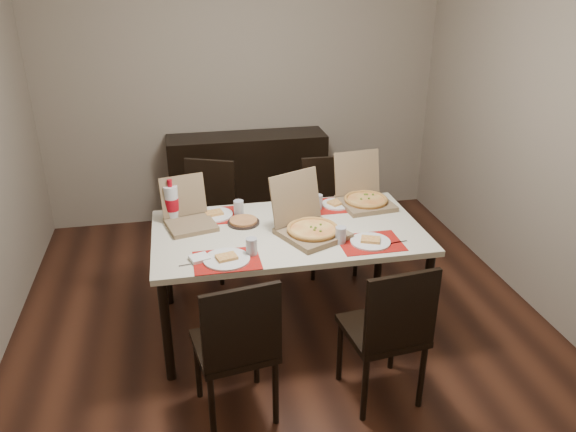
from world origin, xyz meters
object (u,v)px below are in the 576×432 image
object	(u,v)px
chair_near_right	(389,329)
dip_bowl	(288,219)
chair_far_right	(328,209)
dining_table	(288,238)
soda_bottle	(172,203)
chair_near_left	(237,345)
chair_far_left	(207,213)
sideboard	(248,180)
pizza_box_center	(310,226)

from	to	relation	value
chair_near_right	dip_bowl	bearing A→B (deg)	109.79
chair_far_right	dip_bowl	distance (m)	0.85
dining_table	dip_bowl	bearing A→B (deg)	78.48
chair_near_right	soda_bottle	distance (m)	1.71
chair_near_right	chair_near_left	bearing A→B (deg)	178.11
chair_far_left	chair_near_left	bearing A→B (deg)	-88.91
chair_near_left	chair_far_right	world-z (taller)	same
soda_bottle	chair_near_left	bearing A→B (deg)	-75.61
sideboard	dip_bowl	bearing A→B (deg)	-87.70
pizza_box_center	dip_bowl	world-z (taller)	pizza_box_center
sideboard	chair_far_left	bearing A→B (deg)	-118.02
chair_near_left	soda_bottle	xyz separation A→B (m)	(-0.30, 1.17, 0.37)
dining_table	chair_near_right	bearing A→B (deg)	-65.88
sideboard	chair_near_right	xyz separation A→B (m)	(0.44, -2.67, 0.06)
sideboard	chair_far_right	size ratio (longest dim) A/B	1.61
chair_far_left	soda_bottle	bearing A→B (deg)	-113.36
chair_near_left	chair_far_right	bearing A→B (deg)	59.97
pizza_box_center	sideboard	bearing A→B (deg)	94.93
dip_bowl	soda_bottle	bearing A→B (deg)	167.55
chair_far_left	soda_bottle	distance (m)	0.77
chair_near_left	dip_bowl	xyz separation A→B (m)	(0.48, 1.00, 0.25)
dip_bowl	soda_bottle	size ratio (longest dim) A/B	0.34
chair_near_left	chair_near_right	world-z (taller)	same
chair_near_left	dip_bowl	size ratio (longest dim) A/B	9.15
chair_near_right	soda_bottle	size ratio (longest dim) A/B	3.11
chair_near_right	chair_far_right	xyz separation A→B (m)	(0.11, 1.69, 0.00)
dining_table	dip_bowl	distance (m)	0.16
chair_far_left	chair_far_right	distance (m)	1.00
chair_near_right	pizza_box_center	distance (m)	0.89
pizza_box_center	chair_near_right	bearing A→B (deg)	-70.83
chair_far_left	pizza_box_center	size ratio (longest dim) A/B	1.71
sideboard	chair_near_left	xyz separation A→B (m)	(-0.42, -2.64, 0.06)
chair_far_right	chair_near_right	bearing A→B (deg)	-93.63
dining_table	chair_far_right	world-z (taller)	chair_far_right
chair_near_right	chair_far_right	bearing A→B (deg)	86.37
dining_table	dip_bowl	xyz separation A→B (m)	(0.03, 0.14, 0.08)
dining_table	soda_bottle	world-z (taller)	soda_bottle
dining_table	chair_near_right	distance (m)	0.99
sideboard	dip_bowl	world-z (taller)	sideboard
chair_near_left	dip_bowl	world-z (taller)	chair_near_left
chair_far_left	dip_bowl	xyz separation A→B (m)	(0.52, -0.79, 0.25)
sideboard	soda_bottle	bearing A→B (deg)	-116.10
soda_bottle	chair_far_right	bearing A→B (deg)	21.18
chair_far_left	soda_bottle	xyz separation A→B (m)	(-0.27, -0.62, 0.37)
chair_near_left	chair_far_right	xyz separation A→B (m)	(0.96, 1.66, 0.00)
chair_near_left	dip_bowl	bearing A→B (deg)	64.19
sideboard	dip_bowl	size ratio (longest dim) A/B	14.76
chair_far_left	soda_bottle	world-z (taller)	soda_bottle
chair_far_left	pizza_box_center	distance (m)	1.24
chair_far_right	dining_table	bearing A→B (deg)	-122.27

